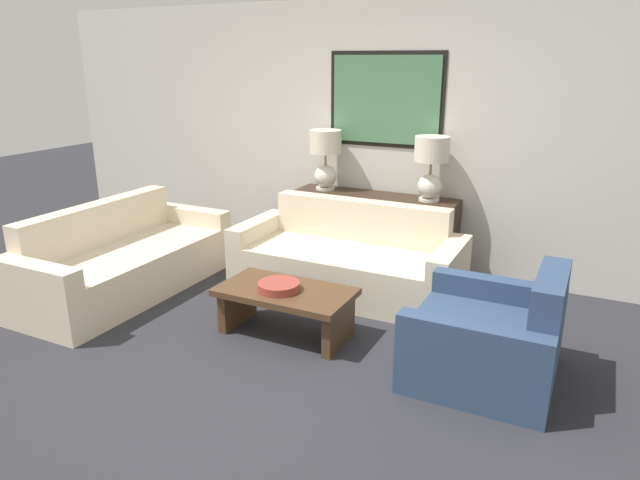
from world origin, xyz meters
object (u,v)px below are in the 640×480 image
console_table (374,233)px  couch_by_back_wall (348,263)px  decorative_bowl (279,286)px  armchair_near_back_wall (490,341)px  table_lamp_left (325,154)px  couch_by_side (125,262)px  coffee_table (286,302)px  table_lamp_right (431,163)px

console_table → couch_by_back_wall: 0.66m
decorative_bowl → armchair_near_back_wall: 1.59m
table_lamp_left → decorative_bowl: 1.92m
couch_by_side → armchair_near_back_wall: (3.34, -0.04, -0.01)m
console_table → coffee_table: console_table is taller
table_lamp_left → coffee_table: table_lamp_left is taller
table_lamp_right → couch_by_side: table_lamp_right is taller
table_lamp_left → couch_by_side: table_lamp_left is taller
coffee_table → console_table: bearing=87.4°
console_table → table_lamp_right: size_ratio=2.72×
armchair_near_back_wall → table_lamp_right: bearing=119.8°
coffee_table → decorative_bowl: 0.15m
armchair_near_back_wall → console_table: bearing=132.5°
couch_by_back_wall → decorative_bowl: couch_by_back_wall is taller
table_lamp_right → coffee_table: 1.99m
table_lamp_left → coffee_table: bearing=-74.2°
console_table → table_lamp_left: bearing=180.0°
console_table → table_lamp_left: 0.94m
couch_by_side → coffee_table: (1.79, -0.11, 0.00)m
couch_by_back_wall → armchair_near_back_wall: armchair_near_back_wall is taller
couch_by_back_wall → coffee_table: couch_by_back_wall is taller
table_lamp_right → couch_by_side: bearing=-147.0°
couch_by_back_wall → couch_by_side: size_ratio=1.00×
table_lamp_left → couch_by_side: 2.23m
couch_by_side → console_table: bearing=40.0°
table_lamp_left → table_lamp_right: size_ratio=1.00×
couch_by_back_wall → table_lamp_left: bearing=130.4°
table_lamp_left → table_lamp_right: 1.10m
couch_by_side → table_lamp_left: bearing=50.0°
table_lamp_left → decorative_bowl: bearing=-75.7°
console_table → decorative_bowl: bearing=-93.7°
table_lamp_right → couch_by_side: 3.01m
couch_by_side → coffee_table: size_ratio=2.00×
coffee_table → armchair_near_back_wall: size_ratio=1.07×
armchair_near_back_wall → couch_by_back_wall: bearing=146.9°
couch_by_back_wall → coffee_table: 1.03m
couch_by_back_wall → coffee_table: size_ratio=2.00×
console_table → armchair_near_back_wall: (1.47, -1.61, -0.12)m
couch_by_back_wall → couch_by_side: 2.08m
decorative_bowl → armchair_near_back_wall: size_ratio=0.33×
console_table → couch_by_back_wall: couch_by_back_wall is taller
couch_by_side → decorative_bowl: (1.75, -0.15, 0.14)m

